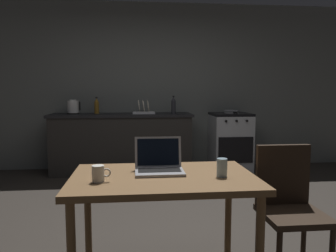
% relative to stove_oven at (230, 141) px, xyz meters
% --- Properties ---
extents(ground_plane, '(12.00, 12.00, 0.00)m').
position_rel_stove_oven_xyz_m(ground_plane, '(-1.23, -2.25, -0.45)').
color(ground_plane, '#2D2823').
extents(back_wall, '(6.40, 0.10, 2.67)m').
position_rel_stove_oven_xyz_m(back_wall, '(-0.93, 0.35, 0.88)').
color(back_wall, slate).
rests_on(back_wall, ground_plane).
extents(kitchen_counter, '(2.16, 0.64, 0.91)m').
position_rel_stove_oven_xyz_m(kitchen_counter, '(-1.72, 0.00, 0.00)').
color(kitchen_counter, '#282623').
rests_on(kitchen_counter, ground_plane).
extents(stove_oven, '(0.60, 0.62, 0.91)m').
position_rel_stove_oven_xyz_m(stove_oven, '(0.00, 0.00, 0.00)').
color(stove_oven, '#B7BABF').
rests_on(stove_oven, ground_plane).
extents(dining_table, '(1.18, 0.76, 0.72)m').
position_rel_stove_oven_xyz_m(dining_table, '(-1.35, -3.05, 0.19)').
color(dining_table, brown).
rests_on(dining_table, ground_plane).
extents(chair, '(0.40, 0.40, 0.88)m').
position_rel_stove_oven_xyz_m(chair, '(-0.50, -3.05, 0.05)').
color(chair, '#2D2116').
rests_on(chair, ground_plane).
extents(laptop, '(0.32, 0.26, 0.23)m').
position_rel_stove_oven_xyz_m(laptop, '(-1.37, -2.96, 0.31)').
color(laptop, '#99999E').
rests_on(laptop, dining_table).
extents(electric_kettle, '(0.20, 0.17, 0.22)m').
position_rel_stove_oven_xyz_m(electric_kettle, '(-2.45, 0.00, 0.56)').
color(electric_kettle, black).
rests_on(electric_kettle, kitchen_counter).
extents(bottle, '(0.07, 0.07, 0.28)m').
position_rel_stove_oven_xyz_m(bottle, '(-0.92, -0.05, 0.59)').
color(bottle, '#2D2D33').
rests_on(bottle, kitchen_counter).
extents(frying_pan, '(0.25, 0.42, 0.05)m').
position_rel_stove_oven_xyz_m(frying_pan, '(0.01, -0.03, 0.48)').
color(frying_pan, gray).
rests_on(frying_pan, stove_oven).
extents(coffee_mug, '(0.11, 0.07, 0.10)m').
position_rel_stove_oven_xyz_m(coffee_mug, '(-1.75, -3.16, 0.31)').
color(coffee_mug, silver).
rests_on(coffee_mug, dining_table).
extents(drinking_glass, '(0.07, 0.07, 0.12)m').
position_rel_stove_oven_xyz_m(drinking_glass, '(-0.98, -3.12, 0.32)').
color(drinking_glass, '#99B7C6').
rests_on(drinking_glass, dining_table).
extents(dish_rack, '(0.34, 0.26, 0.21)m').
position_rel_stove_oven_xyz_m(dish_rack, '(-1.38, 0.00, 0.50)').
color(dish_rack, silver).
rests_on(dish_rack, kitchen_counter).
extents(bottle_b, '(0.07, 0.07, 0.26)m').
position_rel_stove_oven_xyz_m(bottle_b, '(-2.11, 0.08, 0.57)').
color(bottle_b, '#8C601E').
rests_on(bottle_b, kitchen_counter).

